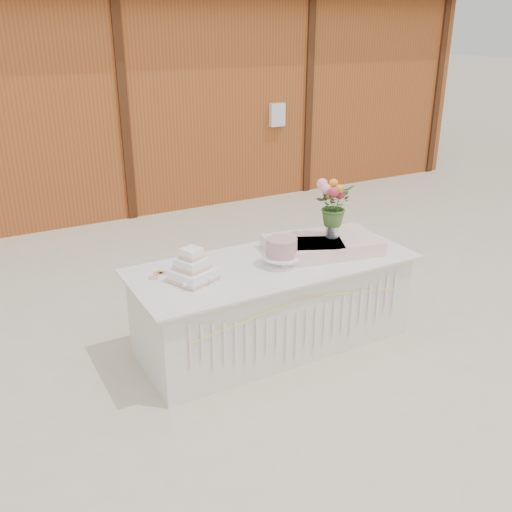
{
  "coord_description": "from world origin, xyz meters",
  "views": [
    {
      "loc": [
        -2.24,
        -3.75,
        2.61
      ],
      "look_at": [
        0.0,
        0.3,
        0.72
      ],
      "focal_mm": 40.0,
      "sensor_mm": 36.0,
      "label": 1
    }
  ],
  "objects": [
    {
      "name": "ground",
      "position": [
        0.0,
        0.0,
        0.0
      ],
      "size": [
        80.0,
        80.0,
        0.0
      ],
      "primitive_type": "plane",
      "color": "beige",
      "rests_on": "ground"
    },
    {
      "name": "barn",
      "position": [
        -0.01,
        5.99,
        1.68
      ],
      "size": [
        12.6,
        4.6,
        3.3
      ],
      "color": "#974B1F",
      "rests_on": "ground"
    },
    {
      "name": "cake_table",
      "position": [
        0.0,
        -0.0,
        0.39
      ],
      "size": [
        2.4,
        1.0,
        0.77
      ],
      "color": "silver",
      "rests_on": "ground"
    },
    {
      "name": "wedding_cake",
      "position": [
        -0.73,
        -0.01,
        0.86
      ],
      "size": [
        0.39,
        0.39,
        0.27
      ],
      "rotation": [
        0.0,
        0.0,
        0.39
      ],
      "color": "white",
      "rests_on": "cake_table"
    },
    {
      "name": "pink_cake_stand",
      "position": [
        0.03,
        -0.08,
        0.9
      ],
      "size": [
        0.32,
        0.32,
        0.23
      ],
      "color": "white",
      "rests_on": "cake_table"
    },
    {
      "name": "satin_runner",
      "position": [
        0.5,
        0.01,
        0.83
      ],
      "size": [
        1.04,
        0.73,
        0.12
      ],
      "primitive_type": "cube",
      "rotation": [
        0.0,
        0.0,
        -0.19
      ],
      "color": "#FFD7CD",
      "rests_on": "cake_table"
    },
    {
      "name": "flower_vase",
      "position": [
        0.59,
        0.0,
        0.97
      ],
      "size": [
        0.12,
        0.12,
        0.16
      ],
      "primitive_type": "cylinder",
      "color": "silver",
      "rests_on": "satin_runner"
    },
    {
      "name": "bouquet",
      "position": [
        0.59,
        0.0,
        1.22
      ],
      "size": [
        0.4,
        0.37,
        0.35
      ],
      "primitive_type": "imported",
      "rotation": [
        0.0,
        0.0,
        0.4
      ],
      "color": "#426B2B",
      "rests_on": "flower_vase"
    },
    {
      "name": "loose_flowers",
      "position": [
        -0.95,
        0.07,
        0.78
      ],
      "size": [
        0.28,
        0.41,
        0.02
      ],
      "primitive_type": null,
      "rotation": [
        0.0,
        0.0,
        0.36
      ],
      "color": "pink",
      "rests_on": "cake_table"
    }
  ]
}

